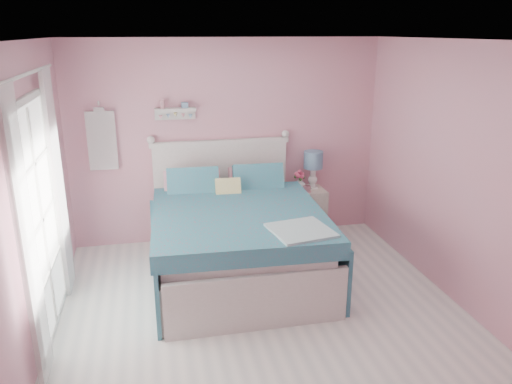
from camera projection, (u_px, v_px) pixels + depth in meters
name	position (u px, v px, depth m)	size (l,w,h in m)	color
floor	(267.00, 324.00, 4.76)	(4.50, 4.50, 0.00)	white
room_shell	(268.00, 164.00, 4.27)	(4.50, 4.50, 4.50)	pink
bed	(236.00, 239.00, 5.62)	(1.89, 2.35, 1.34)	silver
nightstand	(306.00, 213.00, 6.73)	(0.46, 0.45, 0.66)	beige
table_lamp	(313.00, 163.00, 6.57)	(0.25, 0.25, 0.50)	white
vase	(299.00, 183.00, 6.61)	(0.16, 0.16, 0.16)	silver
teacup	(307.00, 189.00, 6.51)	(0.10, 0.10, 0.08)	#C0818D
roses	(300.00, 175.00, 6.57)	(0.14, 0.11, 0.12)	#DD4B72
wall_shelf	(175.00, 111.00, 6.13)	(0.50, 0.15, 0.25)	silver
hanging_dress	(102.00, 141.00, 6.04)	(0.34, 0.03, 0.72)	white
french_door	(41.00, 221.00, 4.40)	(0.04, 1.32, 2.16)	silver
curtain_near	(27.00, 242.00, 3.69)	(0.04, 0.40, 2.32)	white
curtain_far	(58.00, 185.00, 5.07)	(0.04, 0.40, 2.32)	white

